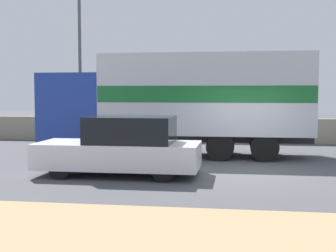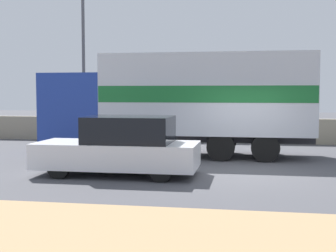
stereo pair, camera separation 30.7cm
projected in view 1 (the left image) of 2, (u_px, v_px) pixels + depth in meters
ground_plane at (246, 173)px, 12.89m from camera, size 80.00×80.00×0.00m
stone_wall_backdrop at (243, 131)px, 20.41m from camera, size 60.00×0.35×1.08m
street_lamp at (80, 39)px, 20.74m from camera, size 0.56×0.28×8.02m
box_truck at (182, 99)px, 16.20m from camera, size 9.23×2.46×3.49m
car_hatchback at (122, 147)px, 12.39m from camera, size 4.29×1.75×1.58m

